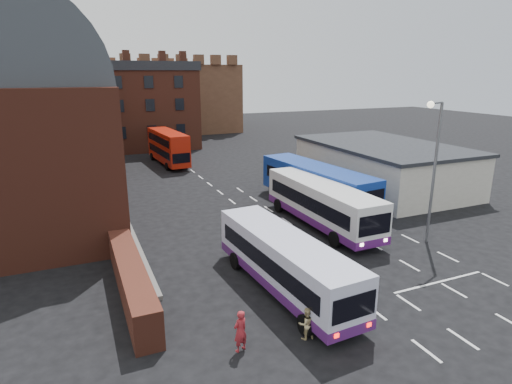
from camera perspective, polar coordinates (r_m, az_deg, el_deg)
name	(u,v)px	position (r m, az deg, el deg)	size (l,w,h in m)	color
ground	(328,276)	(24.31, 9.62, -10.92)	(180.00, 180.00, 0.00)	black
railway_station	(23,113)	(39.31, -28.65, 9.21)	(12.00, 28.00, 16.00)	#602B1E
forecourt_wall	(132,280)	(22.45, -16.25, -11.17)	(1.20, 10.00, 1.80)	#602B1E
cream_building	(382,165)	(42.91, 16.50, 3.44)	(10.40, 16.40, 4.25)	beige
brick_terrace	(116,111)	(64.56, -18.22, 10.25)	(22.00, 10.00, 11.00)	brown
castle_keep	(169,98)	(86.12, -11.53, 12.24)	(22.00, 22.00, 12.00)	brown
bus_white_outbound	(285,259)	(21.83, 3.87, -8.94)	(3.21, 10.81, 2.91)	silver
bus_white_inbound	(321,201)	(31.00, 8.72, -1.22)	(3.08, 11.67, 3.17)	white
bus_blue	(316,183)	(35.61, 8.06, 1.24)	(4.19, 12.63, 3.38)	navy
bus_red_double	(168,147)	(52.51, -11.64, 5.90)	(3.06, 10.14, 4.00)	#B31A09
street_lamp	(433,160)	(28.77, 22.58, 3.97)	(1.78, 0.85, 9.19)	slate
pedestrian_red	(240,331)	(17.87, -2.11, -18.03)	(0.65, 0.43, 1.78)	maroon
pedestrian_beige	(306,324)	(18.75, 6.70, -17.03)	(0.69, 0.54, 1.41)	#CDBB81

